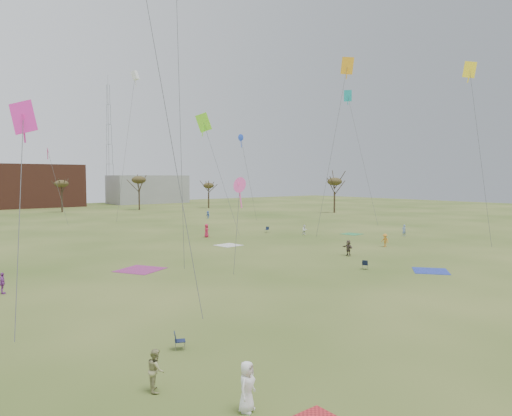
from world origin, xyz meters
TOP-DOWN VIEW (x-y plane):
  - ground at (0.00, 0.00)m, footprint 260.00×260.00m
  - flyer_near_left at (-17.51, -9.28)m, footprint 1.06×0.93m
  - spectator_fore_b at (-19.31, -5.74)m, footprint 0.89×0.99m
  - spectator_fore_c at (11.26, 10.21)m, footprint 0.75×1.62m
  - flyer_mid_b at (19.72, 11.62)m, footprint 0.61×1.03m
  - flyer_mid_c at (30.35, 16.05)m, footprint 0.71×0.59m
  - spectator_mid_d at (-20.96, 15.08)m, footprint 0.45×0.94m
  - spectator_mid_e at (20.27, 25.93)m, footprint 0.85×0.75m
  - flyer_far_b at (7.70, 32.67)m, footprint 0.90×1.07m
  - flyer_far_c at (24.15, 57.79)m, footprint 0.71×1.03m
  - blanket_blue at (10.60, 0.18)m, footprint 4.15×4.15m
  - blanket_cream at (5.61, 24.45)m, footprint 2.99×2.99m
  - blanket_plum at (-9.48, 16.99)m, footprint 4.86×4.86m
  - blanket_olive at (26.42, 22.25)m, footprint 2.93×2.93m
  - camp_chair_left at (-16.39, -2.44)m, footprint 0.71×0.69m
  - camp_chair_center at (6.68, 4.39)m, footprint 0.73×0.71m
  - camp_chair_right at (18.06, 31.82)m, footprint 0.71×0.69m
  - kites_aloft at (0.59, 27.26)m, footprint 59.94×55.79m
  - tree_line at (-2.85, 79.12)m, footprint 117.44×49.32m
  - building_brick at (5.00, 120.00)m, footprint 26.00×16.00m
  - building_grey at (40.00, 118.00)m, footprint 24.00×12.00m
  - radio_tower at (30.00, 125.00)m, footprint 1.51×1.72m

SIDE VIEW (x-z plane):
  - ground at x=0.00m, z-range 0.00..0.00m
  - blanket_blue at x=10.60m, z-range -0.01..0.02m
  - blanket_cream at x=5.61m, z-range -0.01..0.02m
  - blanket_plum at x=-9.48m, z-range -0.01..0.02m
  - blanket_olive at x=26.42m, z-range -0.01..0.02m
  - camp_chair_left at x=-16.39m, z-range -0.18..0.69m
  - camp_chair_center at x=6.68m, z-range -0.18..0.69m
  - camp_chair_right at x=18.06m, z-range -0.18..0.69m
  - flyer_far_c at x=24.15m, z-range 0.00..1.47m
  - spectator_mid_e at x=20.27m, z-range 0.00..1.49m
  - spectator_mid_d at x=-20.96m, z-range 0.00..1.56m
  - flyer_mid_b at x=19.72m, z-range 0.00..1.57m
  - flyer_mid_c at x=30.35m, z-range 0.00..1.65m
  - spectator_fore_b at x=-19.31m, z-range 0.00..1.67m
  - spectator_fore_c at x=11.26m, z-range 0.00..1.68m
  - flyer_near_left at x=-17.51m, z-range 0.00..1.83m
  - flyer_far_b at x=7.70m, z-range 0.00..1.87m
  - building_grey at x=40.00m, z-range 0.00..9.00m
  - building_brick at x=5.00m, z-range 0.00..12.00m
  - tree_line at x=-2.85m, z-range 2.63..11.54m
  - radio_tower at x=30.00m, z-range -1.29..39.71m
  - kites_aloft at x=0.59m, z-range 7.98..33.34m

